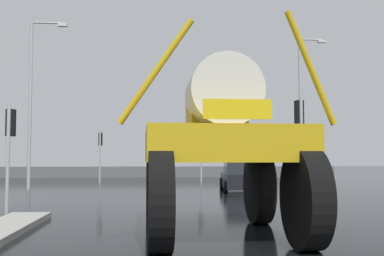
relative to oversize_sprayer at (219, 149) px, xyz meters
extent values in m
plane|color=black|center=(-0.73, 10.06, -1.92)|extent=(120.00, 120.00, 0.00)
cylinder|color=black|center=(-1.40, 1.80, -0.96)|extent=(0.48, 1.92, 1.91)
cylinder|color=black|center=(1.32, 1.86, -0.96)|extent=(0.48, 1.92, 1.91)
cylinder|color=black|center=(-1.32, -1.74, -0.96)|extent=(0.48, 1.92, 1.91)
cylinder|color=black|center=(1.40, -1.68, -0.96)|extent=(0.48, 1.92, 1.91)
cube|color=gold|center=(0.00, 0.06, 0.07)|extent=(3.32, 4.32, 0.70)
cube|color=#A98611|center=(-0.01, 0.50, 0.93)|extent=(1.29, 1.51, 1.02)
cylinder|color=silver|center=(0.01, -0.56, 1.17)|extent=(1.53, 1.41, 1.50)
cylinder|color=gold|center=(-1.41, -1.88, 1.37)|extent=(1.39, 0.15, 1.97)
cylinder|color=gold|center=(1.49, -1.82, 1.49)|extent=(0.99, 0.14, 2.18)
cube|color=yellow|center=(0.05, -2.09, 0.67)|extent=(1.25, 0.07, 0.36)
cube|color=black|center=(2.93, 13.18, -1.39)|extent=(1.99, 4.21, 0.70)
cube|color=#23282D|center=(2.92, 13.03, -0.72)|extent=(1.71, 2.21, 0.64)
cylinder|color=black|center=(2.18, 14.58, -1.62)|extent=(0.22, 0.61, 0.60)
cylinder|color=black|center=(3.87, 14.46, -1.62)|extent=(0.22, 0.61, 0.60)
cylinder|color=black|center=(1.98, 11.89, -1.62)|extent=(0.22, 0.61, 0.60)
cylinder|color=black|center=(3.68, 11.77, -1.62)|extent=(0.22, 0.61, 0.60)
cylinder|color=#A8AAAF|center=(-5.89, 4.48, -0.26)|extent=(0.11, 0.11, 3.31)
cube|color=black|center=(-5.89, 4.70, 0.87)|extent=(0.24, 0.32, 0.84)
sphere|color=red|center=(-5.89, 4.89, 1.14)|extent=(0.17, 0.17, 0.17)
sphere|color=#3C2403|center=(-5.89, 4.89, 0.87)|extent=(0.17, 0.17, 0.17)
sphere|color=black|center=(-5.89, 4.89, 0.60)|extent=(0.17, 0.17, 0.17)
cylinder|color=#A8AAAF|center=(3.32, 4.48, -0.08)|extent=(0.11, 0.11, 3.67)
cube|color=black|center=(3.32, 4.70, 1.24)|extent=(0.24, 0.32, 0.84)
sphere|color=red|center=(3.32, 4.89, 1.51)|extent=(0.17, 0.17, 0.17)
sphere|color=#3C2403|center=(3.32, 4.89, 1.24)|extent=(0.17, 0.17, 0.17)
sphere|color=black|center=(3.32, 4.89, 0.97)|extent=(0.17, 0.17, 0.17)
cylinder|color=#A8AAAF|center=(1.74, 21.03, -0.31)|extent=(0.11, 0.11, 3.21)
cube|color=black|center=(1.74, 21.24, 0.77)|extent=(0.24, 0.32, 0.84)
sphere|color=red|center=(1.74, 21.43, 1.04)|extent=(0.17, 0.17, 0.17)
sphere|color=#3C2403|center=(1.74, 21.43, 0.77)|extent=(0.17, 0.17, 0.17)
sphere|color=black|center=(1.74, 21.43, 0.50)|extent=(0.17, 0.17, 0.17)
cylinder|color=#A8AAAF|center=(-4.95, 21.03, -0.22)|extent=(0.11, 0.11, 3.40)
cube|color=black|center=(-4.95, 21.24, 0.96)|extent=(0.24, 0.32, 0.84)
sphere|color=red|center=(-4.95, 21.43, 1.23)|extent=(0.17, 0.17, 0.17)
sphere|color=#3C2403|center=(-4.95, 21.43, 0.96)|extent=(0.17, 0.17, 0.17)
sphere|color=black|center=(-4.95, 21.43, 0.69)|extent=(0.17, 0.17, 0.17)
cylinder|color=#A8AAAF|center=(-8.02, 15.23, 2.63)|extent=(0.18, 0.18, 9.09)
cylinder|color=#A8AAAF|center=(-7.20, 15.23, 7.02)|extent=(1.64, 0.10, 0.10)
cube|color=silver|center=(-6.38, 15.23, 6.92)|extent=(0.50, 0.24, 0.16)
cylinder|color=#A8AAAF|center=(7.71, 18.33, 2.71)|extent=(0.18, 0.18, 9.26)
cylinder|color=#A8AAAF|center=(8.43, 18.33, 7.20)|extent=(1.44, 0.10, 0.10)
cube|color=silver|center=(9.15, 18.33, 7.10)|extent=(0.50, 0.24, 0.16)
cube|color=#59595B|center=(-0.73, 28.80, -1.47)|extent=(29.21, 0.24, 0.90)
camera|label=1|loc=(-1.45, -10.37, -0.17)|focal=44.13mm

